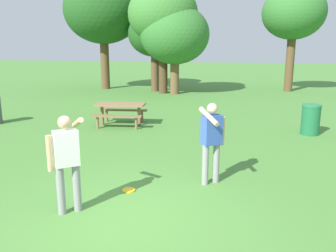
% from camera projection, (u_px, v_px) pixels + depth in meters
% --- Properties ---
extents(ground_plane, '(120.00, 120.00, 0.00)m').
position_uv_depth(ground_plane, '(120.00, 220.00, 5.49)').
color(ground_plane, '#4C8438').
extents(person_thrower, '(0.48, 0.84, 1.64)m').
position_uv_depth(person_thrower, '(212.00, 137.00, 6.75)').
color(person_thrower, gray).
rests_on(person_thrower, ground).
extents(person_catcher, '(0.48, 0.84, 1.64)m').
position_uv_depth(person_catcher, '(67.00, 157.00, 5.55)').
color(person_catcher, gray).
rests_on(person_catcher, ground).
extents(frisbee, '(0.25, 0.25, 0.03)m').
position_uv_depth(frisbee, '(129.00, 190.00, 6.60)').
color(frisbee, yellow).
rests_on(frisbee, ground).
extents(picnic_table_near, '(1.91, 1.68, 0.77)m').
position_uv_depth(picnic_table_near, '(120.00, 109.00, 12.06)').
color(picnic_table_near, olive).
rests_on(picnic_table_near, ground).
extents(trash_can_further_along, '(0.59, 0.59, 0.96)m').
position_uv_depth(trash_can_further_along, '(311.00, 119.00, 10.78)').
color(trash_can_further_along, '#1E663D').
rests_on(trash_can_further_along, ground).
extents(tree_tall_left, '(4.95, 4.95, 7.11)m').
position_uv_depth(tree_tall_left, '(103.00, 11.00, 21.93)').
color(tree_tall_left, brown).
rests_on(tree_tall_left, ground).
extents(tree_broad_center, '(3.25, 3.25, 4.88)m').
position_uv_depth(tree_broad_center, '(155.00, 35.00, 20.94)').
color(tree_broad_center, brown).
rests_on(tree_broad_center, ground).
extents(tree_far_right, '(4.03, 4.03, 6.27)m').
position_uv_depth(tree_far_right, '(163.00, 15.00, 19.73)').
color(tree_far_right, '#4C3823').
rests_on(tree_far_right, ground).
extents(tree_slender_mid, '(3.96, 3.96, 5.09)m').
position_uv_depth(tree_slender_mid, '(175.00, 35.00, 19.65)').
color(tree_slender_mid, brown).
rests_on(tree_slender_mid, ground).
extents(tree_back_left, '(3.76, 3.76, 6.33)m').
position_uv_depth(tree_back_left, '(294.00, 14.00, 20.64)').
color(tree_back_left, brown).
rests_on(tree_back_left, ground).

